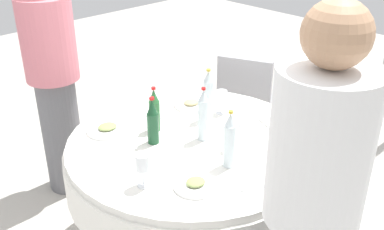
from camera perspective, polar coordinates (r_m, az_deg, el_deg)
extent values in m
cylinder|color=white|center=(2.45, 0.00, -3.52)|extent=(1.33, 1.33, 0.04)
cylinder|color=white|center=(2.52, 0.00, -6.08)|extent=(1.36, 1.36, 0.22)
cylinder|color=slate|center=(2.72, 0.00, -12.26)|extent=(0.14, 0.14, 0.48)
cylinder|color=silver|center=(2.18, 4.69, -3.86)|extent=(0.06, 0.06, 0.22)
cone|color=silver|center=(2.11, 4.84, -0.54)|extent=(0.05, 0.05, 0.06)
cylinder|color=gold|center=(2.09, 4.88, 0.39)|extent=(0.02, 0.02, 0.01)
cylinder|color=#2D6B38|center=(2.50, -4.70, -0.11)|extent=(0.06, 0.06, 0.18)
cone|color=#2D6B38|center=(2.45, -4.81, 2.46)|extent=(0.05, 0.05, 0.07)
cylinder|color=red|center=(2.43, -4.85, 3.35)|extent=(0.02, 0.02, 0.01)
cylinder|color=#194728|center=(2.38, -4.90, -1.66)|extent=(0.06, 0.06, 0.17)
cone|color=#194728|center=(2.32, -5.02, 1.05)|extent=(0.05, 0.05, 0.08)
cylinder|color=red|center=(2.30, -5.07, 2.08)|extent=(0.03, 0.03, 0.01)
cylinder|color=silver|center=(2.39, 1.39, -0.63)|extent=(0.06, 0.06, 0.23)
cone|color=silver|center=(2.33, 1.43, 2.51)|extent=(0.05, 0.05, 0.06)
cylinder|color=red|center=(2.31, 1.44, 3.31)|extent=(0.02, 0.02, 0.01)
cylinder|color=silver|center=(2.60, 2.01, 1.85)|extent=(0.06, 0.06, 0.24)
cone|color=silver|center=(2.54, 2.07, 4.89)|extent=(0.05, 0.05, 0.06)
cylinder|color=gold|center=(2.53, 2.08, 5.64)|extent=(0.02, 0.02, 0.01)
cylinder|color=white|center=(2.10, -6.02, -8.73)|extent=(0.06, 0.06, 0.00)
cylinder|color=white|center=(2.07, -6.08, -7.75)|extent=(0.01, 0.01, 0.08)
cylinder|color=white|center=(2.03, -6.19, -5.88)|extent=(0.07, 0.07, 0.08)
cylinder|color=white|center=(2.37, 5.31, -4.16)|extent=(0.06, 0.06, 0.00)
cylinder|color=white|center=(2.35, 5.36, -3.30)|extent=(0.01, 0.01, 0.08)
cylinder|color=white|center=(2.31, 5.44, -1.67)|extent=(0.06, 0.06, 0.07)
cylinder|color=white|center=(2.72, 3.67, 0.28)|extent=(0.06, 0.06, 0.00)
cylinder|color=white|center=(2.71, 3.69, 0.98)|extent=(0.01, 0.01, 0.07)
cylinder|color=white|center=(2.68, 3.74, 2.34)|extent=(0.06, 0.06, 0.07)
cylinder|color=gold|center=(2.69, 3.72, 1.95)|extent=(0.05, 0.05, 0.03)
cylinder|color=white|center=(2.80, -0.09, 1.26)|extent=(0.21, 0.21, 0.02)
ellipsoid|color=tan|center=(2.79, -0.09, 1.60)|extent=(0.09, 0.08, 0.02)
cylinder|color=white|center=(2.08, 0.45, -8.78)|extent=(0.20, 0.20, 0.02)
ellipsoid|color=#8C9E59|center=(2.07, 0.45, -8.38)|extent=(0.09, 0.08, 0.02)
cylinder|color=white|center=(2.56, -10.51, -1.79)|extent=(0.23, 0.23, 0.02)
ellipsoid|color=#8C9E59|center=(2.56, -10.54, -1.44)|extent=(0.10, 0.09, 0.02)
cube|color=silver|center=(2.68, -4.65, -0.26)|extent=(0.10, 0.17, 0.00)
cube|color=silver|center=(2.10, 8.35, -8.90)|extent=(0.17, 0.10, 0.00)
cube|color=white|center=(2.65, 10.53, -0.72)|extent=(0.20, 0.20, 0.02)
cylinder|color=slate|center=(3.27, -15.95, -2.35)|extent=(0.26, 0.26, 0.83)
cylinder|color=#D8727F|center=(3.01, -17.59, 9.04)|extent=(0.34, 0.34, 0.53)
cylinder|color=white|center=(1.56, 15.70, -4.06)|extent=(0.34, 0.34, 0.56)
sphere|color=tan|center=(1.41, 17.66, 9.62)|extent=(0.21, 0.21, 0.21)
cube|color=#99999E|center=(3.55, 7.15, 1.53)|extent=(0.53, 0.53, 0.04)
cube|color=#99999E|center=(3.31, 6.49, 3.58)|extent=(0.20, 0.38, 0.42)
cylinder|color=gray|center=(3.77, 10.14, -1.12)|extent=(0.03, 0.03, 0.43)
cylinder|color=gray|center=(3.84, 5.21, -0.23)|extent=(0.03, 0.03, 0.43)
cylinder|color=gray|center=(3.48, 8.85, -3.56)|extent=(0.03, 0.03, 0.43)
cylinder|color=gray|center=(3.56, 3.54, -2.54)|extent=(0.03, 0.03, 0.43)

